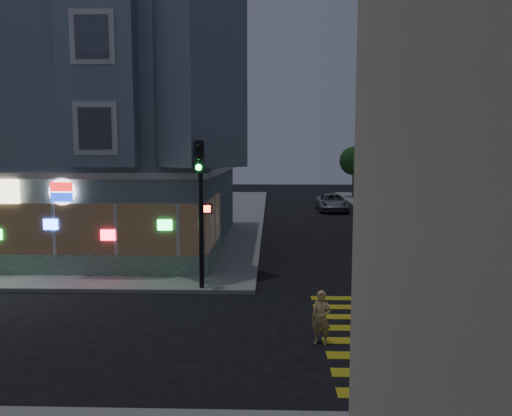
{
  "coord_description": "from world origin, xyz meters",
  "views": [
    {
      "loc": [
        3.54,
        -14.77,
        4.93
      ],
      "look_at": [
        2.88,
        6.77,
        2.48
      ],
      "focal_mm": 35.0,
      "sensor_mm": 36.0,
      "label": 1
    }
  ],
  "objects_px": {
    "street_tree_far": "(354,161)",
    "parked_car_c": "(379,216)",
    "pedestrian_a": "(390,212)",
    "pedestrian_b": "(391,208)",
    "fire_hydrant": "(415,231)",
    "running_child": "(321,318)",
    "street_tree_near": "(369,163)",
    "parked_car_d": "(332,202)",
    "traffic_signal": "(201,189)",
    "parked_car_a": "(415,255)",
    "parked_car_b": "(382,228)",
    "utility_pole": "(381,153)"
  },
  "relations": [
    {
      "from": "pedestrian_b",
      "to": "parked_car_a",
      "type": "height_order",
      "value": "pedestrian_b"
    },
    {
      "from": "pedestrian_a",
      "to": "traffic_signal",
      "type": "height_order",
      "value": "traffic_signal"
    },
    {
      "from": "parked_car_b",
      "to": "fire_hydrant",
      "type": "relative_size",
      "value": 4.43
    },
    {
      "from": "parked_car_c",
      "to": "traffic_signal",
      "type": "bearing_deg",
      "value": -112.71
    },
    {
      "from": "pedestrian_a",
      "to": "parked_car_c",
      "type": "distance_m",
      "value": 0.92
    },
    {
      "from": "street_tree_near",
      "to": "fire_hydrant",
      "type": "bearing_deg",
      "value": -92.59
    },
    {
      "from": "parked_car_c",
      "to": "parked_car_b",
      "type": "bearing_deg",
      "value": -92.21
    },
    {
      "from": "street_tree_far",
      "to": "parked_car_c",
      "type": "distance_m",
      "value": 19.99
    },
    {
      "from": "utility_pole",
      "to": "parked_car_c",
      "type": "relative_size",
      "value": 1.95
    },
    {
      "from": "pedestrian_a",
      "to": "traffic_signal",
      "type": "bearing_deg",
      "value": 58.37
    },
    {
      "from": "pedestrian_a",
      "to": "pedestrian_b",
      "type": "xyz_separation_m",
      "value": [
        0.65,
        2.51,
        -0.05
      ]
    },
    {
      "from": "pedestrian_b",
      "to": "parked_car_a",
      "type": "bearing_deg",
      "value": 55.65
    },
    {
      "from": "running_child",
      "to": "parked_car_c",
      "type": "relative_size",
      "value": 0.3
    },
    {
      "from": "street_tree_far",
      "to": "parked_car_b",
      "type": "relative_size",
      "value": 1.36
    },
    {
      "from": "parked_car_c",
      "to": "fire_hydrant",
      "type": "xyz_separation_m",
      "value": [
        0.71,
        -5.89,
        -0.06
      ]
    },
    {
      "from": "running_child",
      "to": "pedestrian_a",
      "type": "distance_m",
      "value": 21.12
    },
    {
      "from": "street_tree_far",
      "to": "parked_car_b",
      "type": "height_order",
      "value": "street_tree_far"
    },
    {
      "from": "pedestrian_a",
      "to": "parked_car_a",
      "type": "height_order",
      "value": "pedestrian_a"
    },
    {
      "from": "parked_car_a",
      "to": "fire_hydrant",
      "type": "height_order",
      "value": "parked_car_a"
    },
    {
      "from": "parked_car_b",
      "to": "parked_car_a",
      "type": "bearing_deg",
      "value": -85.38
    },
    {
      "from": "parked_car_a",
      "to": "parked_car_d",
      "type": "distance_m",
      "value": 20.68
    },
    {
      "from": "utility_pole",
      "to": "parked_car_d",
      "type": "height_order",
      "value": "utility_pole"
    },
    {
      "from": "street_tree_far",
      "to": "parked_car_c",
      "type": "relative_size",
      "value": 1.15
    },
    {
      "from": "running_child",
      "to": "pedestrian_a",
      "type": "xyz_separation_m",
      "value": [
        6.46,
        20.11,
        0.32
      ]
    },
    {
      "from": "parked_car_b",
      "to": "parked_car_d",
      "type": "xyz_separation_m",
      "value": [
        -1.17,
        13.36,
        0.08
      ]
    },
    {
      "from": "street_tree_near",
      "to": "running_child",
      "type": "height_order",
      "value": "street_tree_near"
    },
    {
      "from": "utility_pole",
      "to": "parked_car_a",
      "type": "height_order",
      "value": "utility_pole"
    },
    {
      "from": "street_tree_near",
      "to": "traffic_signal",
      "type": "bearing_deg",
      "value": -111.69
    },
    {
      "from": "pedestrian_b",
      "to": "parked_car_c",
      "type": "height_order",
      "value": "pedestrian_b"
    },
    {
      "from": "parked_car_d",
      "to": "fire_hydrant",
      "type": "relative_size",
      "value": 5.89
    },
    {
      "from": "pedestrian_a",
      "to": "running_child",
      "type": "bearing_deg",
      "value": 73.72
    },
    {
      "from": "parked_car_c",
      "to": "utility_pole",
      "type": "bearing_deg",
      "value": 85.0
    },
    {
      "from": "parked_car_c",
      "to": "parked_car_d",
      "type": "relative_size",
      "value": 0.89
    },
    {
      "from": "street_tree_near",
      "to": "fire_hydrant",
      "type": "distance_m",
      "value": 17.89
    },
    {
      "from": "street_tree_near",
      "to": "pedestrian_a",
      "type": "height_order",
      "value": "street_tree_near"
    },
    {
      "from": "running_child",
      "to": "parked_car_a",
      "type": "height_order",
      "value": "running_child"
    },
    {
      "from": "street_tree_far",
      "to": "running_child",
      "type": "distance_m",
      "value": 41.17
    },
    {
      "from": "pedestrian_b",
      "to": "parked_car_b",
      "type": "xyz_separation_m",
      "value": [
        -2.18,
        -7.11,
        -0.32
      ]
    },
    {
      "from": "parked_car_b",
      "to": "utility_pole",
      "type": "bearing_deg",
      "value": 84.72
    },
    {
      "from": "street_tree_near",
      "to": "parked_car_b",
      "type": "bearing_deg",
      "value": -98.2
    },
    {
      "from": "street_tree_near",
      "to": "parked_car_c",
      "type": "height_order",
      "value": "street_tree_near"
    },
    {
      "from": "pedestrian_b",
      "to": "parked_car_d",
      "type": "height_order",
      "value": "pedestrian_b"
    },
    {
      "from": "street_tree_far",
      "to": "parked_car_c",
      "type": "bearing_deg",
      "value": -94.36
    },
    {
      "from": "pedestrian_b",
      "to": "traffic_signal",
      "type": "bearing_deg",
      "value": 34.17
    },
    {
      "from": "utility_pole",
      "to": "parked_car_a",
      "type": "distance_m",
      "value": 18.8
    },
    {
      "from": "utility_pole",
      "to": "parked_car_d",
      "type": "relative_size",
      "value": 1.74
    },
    {
      "from": "utility_pole",
      "to": "pedestrian_a",
      "type": "bearing_deg",
      "value": -96.37
    },
    {
      "from": "street_tree_near",
      "to": "fire_hydrant",
      "type": "relative_size",
      "value": 6.04
    },
    {
      "from": "street_tree_near",
      "to": "street_tree_far",
      "type": "distance_m",
      "value": 8.0
    },
    {
      "from": "parked_car_d",
      "to": "street_tree_far",
      "type": "bearing_deg",
      "value": 73.2
    }
  ]
}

